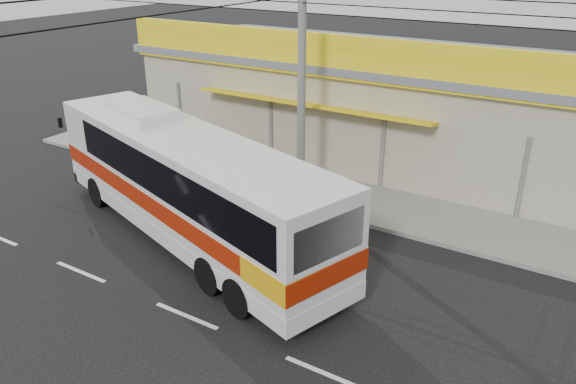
% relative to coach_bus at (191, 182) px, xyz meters
% --- Properties ---
extents(ground, '(120.00, 120.00, 0.00)m').
position_rel_coach_bus_xyz_m(ground, '(2.37, -0.63, -2.06)').
color(ground, black).
rests_on(ground, ground).
extents(sidewalk, '(30.00, 3.20, 0.15)m').
position_rel_coach_bus_xyz_m(sidewalk, '(2.37, 5.37, -1.99)').
color(sidewalk, slate).
rests_on(sidewalk, ground).
extents(lane_markings, '(50.00, 0.12, 0.01)m').
position_rel_coach_bus_xyz_m(lane_markings, '(2.37, -3.13, -2.06)').
color(lane_markings, silver).
rests_on(lane_markings, ground).
extents(storefront_building, '(22.60, 9.20, 5.70)m').
position_rel_coach_bus_xyz_m(storefront_building, '(2.36, 10.91, 0.23)').
color(storefront_building, '#A59E85').
rests_on(storefront_building, ground).
extents(coach_bus, '(12.72, 6.38, 3.86)m').
position_rel_coach_bus_xyz_m(coach_bus, '(0.00, 0.00, 0.00)').
color(coach_bus, silver).
rests_on(coach_bus, ground).
extents(motorbike_red, '(1.72, 1.05, 0.85)m').
position_rel_coach_bus_xyz_m(motorbike_red, '(-8.95, 4.07, -1.49)').
color(motorbike_red, maroon).
rests_on(motorbike_red, sidewalk).
extents(motorbike_dark, '(2.01, 1.10, 1.17)m').
position_rel_coach_bus_xyz_m(motorbike_dark, '(-7.78, 6.15, -1.33)').
color(motorbike_dark, black).
rests_on(motorbike_dark, sidewalk).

